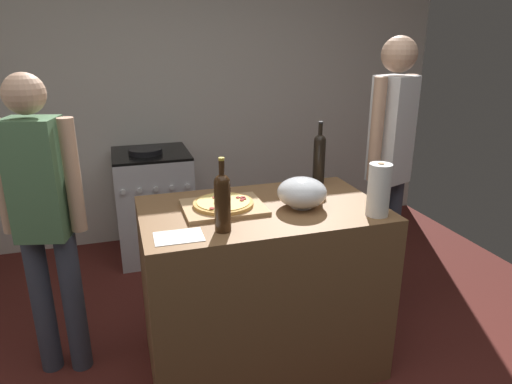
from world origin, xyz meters
The scene contains 13 objects.
ground_plane centered at (0.00, 1.29, -0.01)m, with size 4.70×3.17×0.02m, color #511E19.
kitchen_wall_rear centered at (0.00, 2.62, 1.30)m, with size 4.70×0.10×2.60m, color beige.
counter centered at (0.08, 0.69, 0.46)m, with size 1.21×0.73×0.92m, color brown.
cutting_board centered at (-0.11, 0.73, 0.93)m, with size 0.40×0.32×0.02m, color tan.
pizza centered at (-0.11, 0.73, 0.95)m, with size 0.30×0.30×0.03m.
mixing_bowl centered at (0.27, 0.64, 1.00)m, with size 0.25×0.25×0.15m.
paper_towel_roll centered at (0.57, 0.43, 1.05)m, with size 0.11×0.11×0.26m.
wine_bottle_green centered at (0.52, 0.97, 1.08)m, with size 0.07×0.07×0.36m.
wine_bottle_dark centered at (-0.18, 0.47, 1.06)m, with size 0.07×0.07×0.34m.
recipe_sheet centered at (-0.38, 0.46, 0.92)m, with size 0.21×0.15×0.00m, color white.
stove centered at (-0.35, 2.22, 0.44)m, with size 0.59×0.61×0.91m.
person_in_stripes centered at (-0.97, 0.95, 0.92)m, with size 0.40×0.25×1.59m.
person_in_red centered at (1.03, 1.04, 1.01)m, with size 0.35×0.26×1.74m.
Camera 1 is at (-0.59, -1.35, 1.74)m, focal length 31.90 mm.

